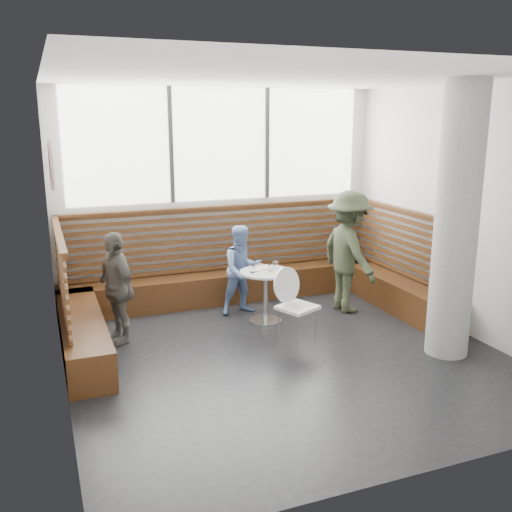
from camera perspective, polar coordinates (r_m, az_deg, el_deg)
name	(u,v)px	position (r m, az deg, el deg)	size (l,w,h in m)	color
room	(288,224)	(6.46, 3.20, 3.20)	(5.00, 5.00, 3.20)	silver
booth	(237,283)	(8.34, -1.92, -2.76)	(5.00, 2.50, 1.44)	#3E220F
concrete_column	(456,223)	(6.94, 19.41, 3.18)	(0.50, 0.50, 3.20)	gray
wall_art	(51,166)	(6.19, -19.82, 8.49)	(0.50, 0.50, 0.03)	white
cafe_table	(266,285)	(7.84, 0.96, -2.96)	(0.71, 0.71, 0.73)	silver
cafe_chair	(295,299)	(7.19, 3.93, -4.29)	(0.45, 0.44, 0.95)	white
adult_man	(349,252)	(8.31, 9.26, 0.40)	(1.14, 0.66, 1.76)	#38402A
child_back	(243,270)	(8.15, -1.35, -1.41)	(0.63, 0.49, 1.29)	#718DC3
child_left	(116,288)	(7.33, -13.81, -3.08)	(0.83, 0.35, 1.42)	#595650
plate_near	(255,270)	(7.82, -0.13, -1.38)	(0.21, 0.21, 0.01)	white
plate_far	(267,268)	(7.93, 1.12, -1.17)	(0.22, 0.22, 0.02)	white
glass_left	(252,269)	(7.69, -0.36, -1.31)	(0.07, 0.07, 0.11)	white
glass_mid	(271,268)	(7.73, 1.48, -1.20)	(0.07, 0.07, 0.11)	white
glass_right	(276,265)	(7.90, 1.97, -0.91)	(0.07, 0.07, 0.10)	white
menu_card	(272,274)	(7.66, 1.65, -1.77)	(0.19, 0.13, 0.00)	#A5C64C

